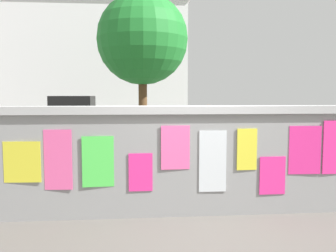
# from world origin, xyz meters

# --- Properties ---
(ground) EXTENTS (60.00, 60.00, 0.00)m
(ground) POSITION_xyz_m (0.00, 8.00, 0.00)
(ground) COLOR #605B56
(poster_wall) EXTENTS (6.70, 0.42, 1.71)m
(poster_wall) POSITION_xyz_m (0.00, -0.00, 0.88)
(poster_wall) COLOR gray
(poster_wall) RESTS_ON ground
(auto_rickshaw_truck) EXTENTS (3.62, 1.55, 1.85)m
(auto_rickshaw_truck) POSITION_xyz_m (-1.87, 5.69, 0.90)
(auto_rickshaw_truck) COLOR black
(auto_rickshaw_truck) RESTS_ON ground
(motorcycle) EXTENTS (1.87, 0.68, 0.87)m
(motorcycle) POSITION_xyz_m (-2.57, 1.55, 0.46)
(motorcycle) COLOR black
(motorcycle) RESTS_ON ground
(bicycle_near) EXTENTS (1.71, 0.44, 0.95)m
(bicycle_near) POSITION_xyz_m (2.03, 2.89, 0.36)
(bicycle_near) COLOR black
(bicycle_near) RESTS_ON ground
(bicycle_far) EXTENTS (1.70, 0.44, 0.95)m
(bicycle_far) POSITION_xyz_m (0.03, 1.24, 0.36)
(bicycle_far) COLOR black
(bicycle_far) RESTS_ON ground
(person_walking) EXTENTS (0.35, 0.35, 1.62)m
(person_walking) POSITION_xyz_m (0.99, 3.95, 0.99)
(person_walking) COLOR #D83F72
(person_walking) RESTS_ON ground
(tree_roadside) EXTENTS (4.00, 4.00, 6.32)m
(tree_roadside) POSITION_xyz_m (-0.65, 10.44, 4.30)
(tree_roadside) COLOR brown
(tree_roadside) RESTS_ON ground
(building_background) EXTENTS (11.64, 5.31, 8.07)m
(building_background) POSITION_xyz_m (-3.47, 18.73, 4.05)
(building_background) COLOR white
(building_background) RESTS_ON ground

